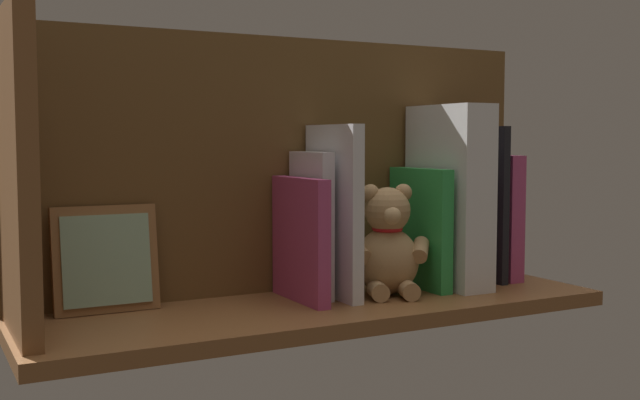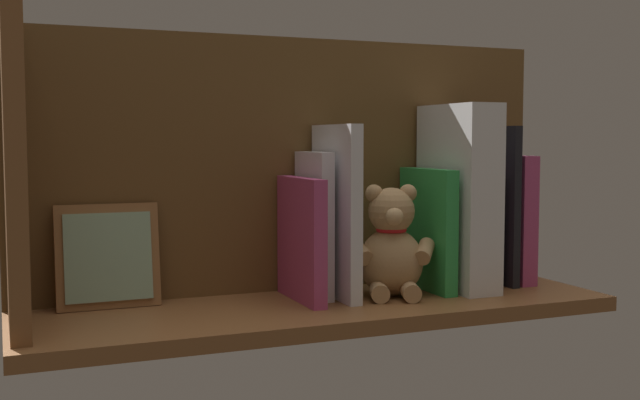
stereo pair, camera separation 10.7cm
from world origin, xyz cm
name	(u,v)px [view 1 (the left image)]	position (x,y,z in cm)	size (l,w,h in cm)	color
ground_plane	(320,310)	(0.00, 0.00, -1.10)	(86.95, 27.01, 2.20)	brown
shelf_back_panel	(287,165)	(0.00, -11.26, 19.93)	(86.95, 1.50, 39.86)	brown
shelf_side_divider	(17,173)	(41.47, 0.00, 19.93)	(2.40, 21.01, 39.86)	brown
book_0	(494,217)	(-36.16, -4.04, 10.63)	(2.94, 12.14, 21.26)	#B23F72
book_1	(482,204)	(-33.16, -3.85, 13.06)	(1.35, 12.52, 26.13)	black
book_2	(464,230)	(-30.10, -4.76, 8.64)	(3.06, 10.68, 17.28)	#B23F72
dictionary_thick_white	(449,196)	(-24.68, -1.75, 14.75)	(6.07, 16.52, 29.49)	silver
book_3	(420,228)	(-19.67, -2.74, 9.66)	(2.23, 14.73, 19.33)	green
teddy_bear	(388,246)	(-11.93, -0.29, 7.54)	(13.09, 13.06, 17.12)	tan
book_4	(334,211)	(-3.72, -2.64, 13.09)	(1.93, 14.93, 26.18)	silver
book_5	(311,225)	(-0.88, -4.52, 11.04)	(2.04, 11.17, 22.08)	silver
book_6	(300,239)	(2.04, -2.42, 9.17)	(2.08, 15.38, 18.34)	#B23F72
picture_frame_leaning	(106,259)	(29.27, -8.13, 7.37)	(14.42, 3.43, 14.90)	brown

